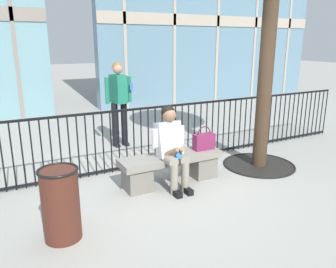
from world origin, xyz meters
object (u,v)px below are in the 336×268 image
at_px(bystander_at_railing, 119,98).
at_px(handbag_on_bench, 204,141).
at_px(seated_person_with_phone, 171,145).
at_px(stone_bench, 171,166).
at_px(trash_can, 61,203).

bearing_deg(bystander_at_railing, handbag_on_bench, -74.68).
distance_m(seated_person_with_phone, bystander_at_railing, 2.34).
xyz_separation_m(stone_bench, seated_person_with_phone, (-0.07, -0.13, 0.38)).
distance_m(handbag_on_bench, bystander_at_railing, 2.32).
distance_m(handbag_on_bench, trash_can, 2.47).
distance_m(stone_bench, seated_person_with_phone, 0.41).
bearing_deg(bystander_at_railing, trash_can, -120.52).
height_order(stone_bench, bystander_at_railing, bystander_at_railing).
height_order(bystander_at_railing, trash_can, bystander_at_railing).
bearing_deg(bystander_at_railing, seated_person_with_phone, -91.07).
bearing_deg(handbag_on_bench, bystander_at_railing, 105.32).
xyz_separation_m(handbag_on_bench, trash_can, (-2.34, -0.76, -0.17)).
xyz_separation_m(stone_bench, trash_can, (-1.76, -0.77, 0.15)).
bearing_deg(seated_person_with_phone, stone_bench, 63.07).
bearing_deg(handbag_on_bench, trash_can, -162.06).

